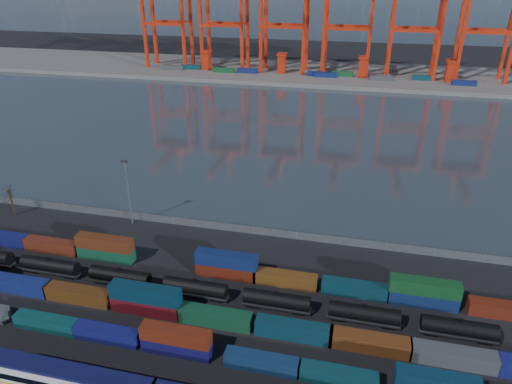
# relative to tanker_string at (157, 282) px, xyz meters

# --- Properties ---
(ground) EXTENTS (700.00, 700.00, 0.00)m
(ground) POSITION_rel_tanker_string_xyz_m (13.21, -3.51, -1.95)
(ground) COLOR black
(ground) RESTS_ON ground
(harbor_water) EXTENTS (700.00, 700.00, 0.00)m
(harbor_water) POSITION_rel_tanker_string_xyz_m (13.21, 101.49, -1.94)
(harbor_water) COLOR #2B363F
(harbor_water) RESTS_ON ground
(far_quay) EXTENTS (700.00, 70.00, 2.00)m
(far_quay) POSITION_rel_tanker_string_xyz_m (13.21, 206.49, -0.95)
(far_quay) COLOR #514F4C
(far_quay) RESTS_ON ground
(container_row_south) EXTENTS (139.05, 2.34, 4.99)m
(container_row_south) POSITION_rel_tanker_string_xyz_m (19.81, -14.04, -0.16)
(container_row_south) COLOR #484C4E
(container_row_south) RESTS_ON ground
(container_row_mid) EXTENTS (142.67, 2.65, 5.64)m
(container_row_mid) POSITION_rel_tanker_string_xyz_m (19.45, -6.19, -0.10)
(container_row_mid) COLOR #3B3D40
(container_row_mid) RESTS_ON ground
(container_row_north) EXTENTS (141.93, 2.54, 5.41)m
(container_row_north) POSITION_rel_tanker_string_xyz_m (12.90, 7.41, 0.03)
(container_row_north) COLOR navy
(container_row_north) RESTS_ON ground
(tanker_string) EXTENTS (121.13, 2.71, 3.88)m
(tanker_string) POSITION_rel_tanker_string_xyz_m (0.00, 0.00, 0.00)
(tanker_string) COLOR black
(tanker_string) RESTS_ON ground
(waterfront_fence) EXTENTS (160.12, 0.12, 2.20)m
(waterfront_fence) POSITION_rel_tanker_string_xyz_m (13.21, 24.49, -0.94)
(waterfront_fence) COLOR #595B5E
(waterfront_fence) RESTS_ON ground
(bare_tree) EXTENTS (2.15, 2.24, 8.43)m
(bare_tree) POSITION_rel_tanker_string_xyz_m (-47.62, 19.56, 2.27)
(bare_tree) COLOR black
(bare_tree) RESTS_ON ground
(yard_light_mast) EXTENTS (1.60, 0.40, 16.60)m
(yard_light_mast) POSITION_rel_tanker_string_xyz_m (-16.79, 22.49, 7.35)
(yard_light_mast) COLOR slate
(yard_light_mast) RESTS_ON ground
(quay_containers) EXTENTS (172.58, 10.99, 2.60)m
(quay_containers) POSITION_rel_tanker_string_xyz_m (2.21, 191.95, 1.35)
(quay_containers) COLOR navy
(quay_containers) RESTS_ON far_quay
(straddle_carriers) EXTENTS (140.00, 7.00, 11.10)m
(straddle_carriers) POSITION_rel_tanker_string_xyz_m (10.71, 196.49, 5.87)
(straddle_carriers) COLOR red
(straddle_carriers) RESTS_ON far_quay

